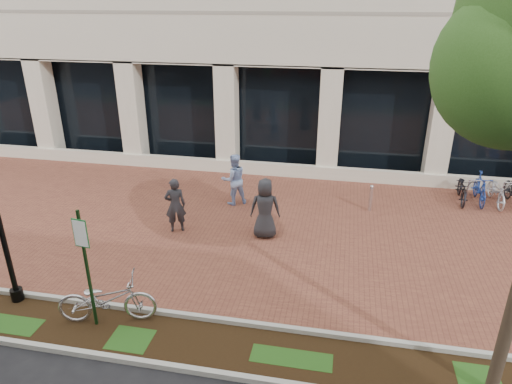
% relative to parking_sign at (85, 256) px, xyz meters
% --- Properties ---
extents(ground, '(120.00, 120.00, 0.00)m').
position_rel_parking_sign_xyz_m(ground, '(2.38, 5.10, -1.72)').
color(ground, black).
rests_on(ground, ground).
extents(brick_plaza, '(40.00, 9.00, 0.01)m').
position_rel_parking_sign_xyz_m(brick_plaza, '(2.38, 5.10, -1.72)').
color(brick_plaza, brown).
rests_on(brick_plaza, ground).
extents(planting_strip, '(40.00, 1.50, 0.01)m').
position_rel_parking_sign_xyz_m(planting_strip, '(2.38, -0.15, -1.72)').
color(planting_strip, black).
rests_on(planting_strip, ground).
extents(curb_plaza_side, '(40.00, 0.12, 0.12)m').
position_rel_parking_sign_xyz_m(curb_plaza_side, '(2.38, 0.60, -1.66)').
color(curb_plaza_side, '#A9AAA0').
rests_on(curb_plaza_side, ground).
extents(curb_street_side, '(40.00, 0.12, 0.12)m').
position_rel_parking_sign_xyz_m(curb_street_side, '(2.38, -0.90, -1.66)').
color(curb_street_side, '#A9AAA0').
rests_on(curb_street_side, ground).
extents(parking_sign, '(0.34, 0.07, 2.74)m').
position_rel_parking_sign_xyz_m(parking_sign, '(0.00, 0.00, 0.00)').
color(parking_sign, '#123414').
rests_on(parking_sign, ground).
extents(locked_bicycle, '(2.23, 1.25, 1.11)m').
position_rel_parking_sign_xyz_m(locked_bicycle, '(0.21, 0.20, -1.17)').
color(locked_bicycle, '#B9B8BC').
rests_on(locked_bicycle, ground).
extents(pedestrian_left, '(0.72, 0.61, 1.69)m').
position_rel_parking_sign_xyz_m(pedestrian_left, '(0.20, 4.44, -0.87)').
color(pedestrian_left, '#27262B').
rests_on(pedestrian_left, ground).
extents(pedestrian_mid, '(1.08, 1.01, 1.77)m').
position_rel_parking_sign_xyz_m(pedestrian_mid, '(1.44, 6.70, -0.84)').
color(pedestrian_mid, '#95ADDE').
rests_on(pedestrian_mid, ground).
extents(pedestrian_right, '(0.95, 0.69, 1.80)m').
position_rel_parking_sign_xyz_m(pedestrian_right, '(2.87, 4.63, -0.82)').
color(pedestrian_right, '#28292D').
rests_on(pedestrian_right, ground).
extents(bollard, '(0.12, 0.12, 0.92)m').
position_rel_parking_sign_xyz_m(bollard, '(5.97, 7.01, -1.25)').
color(bollard, silver).
rests_on(bollard, ground).
extents(bike_rack_cluster, '(3.54, 1.86, 1.05)m').
position_rel_parking_sign_xyz_m(bike_rack_cluster, '(10.44, 8.40, -1.22)').
color(bike_rack_cluster, black).
rests_on(bike_rack_cluster, ground).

